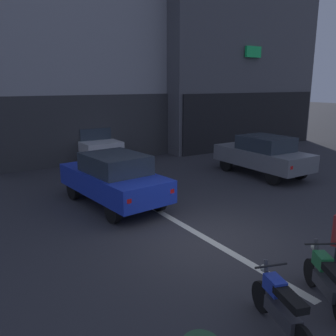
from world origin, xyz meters
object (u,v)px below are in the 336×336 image
(car_white_down_street, at_px, (90,142))
(motorcycle_blue_row_leftmost, at_px, (280,306))
(car_grey_parked_kerbside, at_px, (263,154))
(motorcycle_green_row_left_mid, at_px, (326,279))
(car_blue_crossing_near, at_px, (114,178))

(car_white_down_street, distance_m, motorcycle_blue_row_leftmost, 13.99)
(car_grey_parked_kerbside, distance_m, motorcycle_blue_row_leftmost, 9.88)
(motorcycle_blue_row_leftmost, bearing_deg, motorcycle_green_row_left_mid, 4.40)
(car_blue_crossing_near, distance_m, car_white_down_street, 7.28)
(car_white_down_street, xyz_separation_m, motorcycle_blue_row_leftmost, (-2.13, -13.82, -0.43))
(car_blue_crossing_near, height_order, car_grey_parked_kerbside, same)
(car_blue_crossing_near, bearing_deg, car_white_down_street, 75.53)
(car_blue_crossing_near, relative_size, motorcycle_blue_row_leftmost, 2.64)
(car_grey_parked_kerbside, xyz_separation_m, car_white_down_street, (-4.90, 6.89, 0.00))
(car_white_down_street, bearing_deg, motorcycle_blue_row_leftmost, -98.74)
(car_grey_parked_kerbside, xyz_separation_m, motorcycle_blue_row_leftmost, (-7.02, -6.94, -0.43))
(car_blue_crossing_near, bearing_deg, motorcycle_green_row_left_mid, -81.82)
(car_grey_parked_kerbside, height_order, motorcycle_green_row_left_mid, car_grey_parked_kerbside)
(car_grey_parked_kerbside, bearing_deg, car_white_down_street, 125.42)
(car_blue_crossing_near, bearing_deg, motorcycle_blue_row_leftmost, -92.59)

